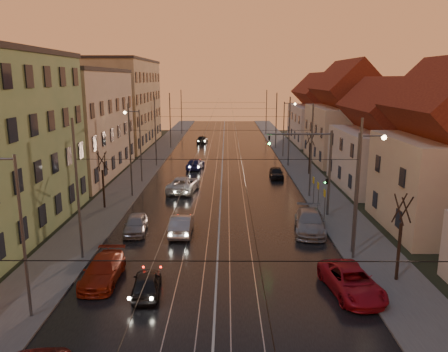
{
  "coord_description": "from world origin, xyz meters",
  "views": [
    {
      "loc": [
        0.57,
        -16.9,
        11.29
      ],
      "look_at": [
        0.33,
        22.49,
        2.44
      ],
      "focal_mm": 35.0,
      "sensor_mm": 36.0,
      "label": 1
    }
  ],
  "objects_px": {
    "street_lamp_0": "(15,222)",
    "driving_car_0": "(147,283)",
    "traffic_light_mast": "(318,162)",
    "street_lamp_3": "(286,124)",
    "street_lamp_2": "(137,139)",
    "parked_right_1": "(310,222)",
    "driving_car_4": "(202,139)",
    "driving_car_3": "(195,164)",
    "parked_right_0": "(351,281)",
    "driving_car_1": "(181,224)",
    "parked_left_2": "(103,270)",
    "parked_left_3": "(136,224)",
    "driving_car_2": "(183,184)",
    "street_lamp_1": "(361,182)",
    "parked_right_2": "(276,173)"
  },
  "relations": [
    {
      "from": "driving_car_0",
      "to": "parked_left_3",
      "type": "xyz_separation_m",
      "value": [
        -2.52,
        9.45,
        0.06
      ]
    },
    {
      "from": "street_lamp_0",
      "to": "driving_car_3",
      "type": "distance_m",
      "value": 36.14
    },
    {
      "from": "parked_left_2",
      "to": "parked_left_3",
      "type": "distance_m",
      "value": 8.0
    },
    {
      "from": "street_lamp_3",
      "to": "parked_right_2",
      "type": "xyz_separation_m",
      "value": [
        -2.79,
        -13.76,
        -4.25
      ]
    },
    {
      "from": "street_lamp_1",
      "to": "parked_left_2",
      "type": "height_order",
      "value": "street_lamp_1"
    },
    {
      "from": "driving_car_1",
      "to": "driving_car_3",
      "type": "height_order",
      "value": "driving_car_1"
    },
    {
      "from": "street_lamp_2",
      "to": "driving_car_4",
      "type": "xyz_separation_m",
      "value": [
        5.34,
        29.89,
        -4.19
      ]
    },
    {
      "from": "parked_right_0",
      "to": "parked_right_1",
      "type": "relative_size",
      "value": 0.93
    },
    {
      "from": "street_lamp_2",
      "to": "parked_left_3",
      "type": "xyz_separation_m",
      "value": [
        2.9,
        -16.07,
        -4.21
      ]
    },
    {
      "from": "street_lamp_2",
      "to": "street_lamp_3",
      "type": "height_order",
      "value": "same"
    },
    {
      "from": "driving_car_3",
      "to": "driving_car_4",
      "type": "bearing_deg",
      "value": -82.44
    },
    {
      "from": "street_lamp_2",
      "to": "street_lamp_0",
      "type": "bearing_deg",
      "value": -90.0
    },
    {
      "from": "driving_car_4",
      "to": "street_lamp_3",
      "type": "bearing_deg",
      "value": 138.36
    },
    {
      "from": "driving_car_1",
      "to": "driving_car_4",
      "type": "relative_size",
      "value": 1.08
    },
    {
      "from": "driving_car_3",
      "to": "driving_car_2",
      "type": "bearing_deg",
      "value": 94.72
    },
    {
      "from": "street_lamp_1",
      "to": "parked_right_1",
      "type": "xyz_separation_m",
      "value": [
        -2.3,
        4.22,
        -4.11
      ]
    },
    {
      "from": "parked_left_2",
      "to": "street_lamp_3",
      "type": "bearing_deg",
      "value": 68.5
    },
    {
      "from": "driving_car_3",
      "to": "parked_right_1",
      "type": "bearing_deg",
      "value": 120.45
    },
    {
      "from": "street_lamp_2",
      "to": "parked_left_3",
      "type": "bearing_deg",
      "value": -79.75
    },
    {
      "from": "street_lamp_2",
      "to": "driving_car_4",
      "type": "height_order",
      "value": "street_lamp_2"
    },
    {
      "from": "driving_car_0",
      "to": "parked_right_0",
      "type": "relative_size",
      "value": 0.72
    },
    {
      "from": "parked_left_3",
      "to": "parked_right_0",
      "type": "relative_size",
      "value": 0.79
    },
    {
      "from": "street_lamp_0",
      "to": "parked_right_2",
      "type": "height_order",
      "value": "street_lamp_0"
    },
    {
      "from": "driving_car_4",
      "to": "parked_right_1",
      "type": "xyz_separation_m",
      "value": [
        10.57,
        -45.67,
        0.09
      ]
    },
    {
      "from": "street_lamp_2",
      "to": "parked_right_1",
      "type": "height_order",
      "value": "street_lamp_2"
    },
    {
      "from": "driving_car_1",
      "to": "parked_right_2",
      "type": "height_order",
      "value": "driving_car_1"
    },
    {
      "from": "traffic_light_mast",
      "to": "street_lamp_3",
      "type": "bearing_deg",
      "value": 87.73
    },
    {
      "from": "street_lamp_0",
      "to": "driving_car_0",
      "type": "relative_size",
      "value": 2.21
    },
    {
      "from": "driving_car_2",
      "to": "driving_car_3",
      "type": "xyz_separation_m",
      "value": [
        0.39,
        11.41,
        -0.12
      ]
    },
    {
      "from": "driving_car_2",
      "to": "parked_right_1",
      "type": "xyz_separation_m",
      "value": [
        10.62,
        -11.81,
        0.0
      ]
    },
    {
      "from": "street_lamp_0",
      "to": "traffic_light_mast",
      "type": "height_order",
      "value": "street_lamp_0"
    },
    {
      "from": "traffic_light_mast",
      "to": "driving_car_4",
      "type": "relative_size",
      "value": 1.77
    },
    {
      "from": "street_lamp_2",
      "to": "parked_right_1",
      "type": "xyz_separation_m",
      "value": [
        15.91,
        -15.78,
        -4.11
      ]
    },
    {
      "from": "street_lamp_2",
      "to": "street_lamp_3",
      "type": "relative_size",
      "value": 1.0
    },
    {
      "from": "driving_car_4",
      "to": "parked_left_2",
      "type": "bearing_deg",
      "value": 92.73
    },
    {
      "from": "parked_right_2",
      "to": "street_lamp_0",
      "type": "bearing_deg",
      "value": -115.52
    },
    {
      "from": "driving_car_4",
      "to": "parked_left_3",
      "type": "bearing_deg",
      "value": 92.52
    },
    {
      "from": "traffic_light_mast",
      "to": "driving_car_4",
      "type": "xyz_separation_m",
      "value": [
        -11.76,
        41.89,
        -3.91
      ]
    },
    {
      "from": "street_lamp_3",
      "to": "driving_car_0",
      "type": "bearing_deg",
      "value": -107.12
    },
    {
      "from": "traffic_light_mast",
      "to": "driving_car_3",
      "type": "bearing_deg",
      "value": 120.41
    },
    {
      "from": "driving_car_0",
      "to": "parked_left_2",
      "type": "xyz_separation_m",
      "value": [
        -2.74,
        1.45,
        0.06
      ]
    },
    {
      "from": "parked_left_3",
      "to": "parked_right_1",
      "type": "height_order",
      "value": "parked_right_1"
    },
    {
      "from": "driving_car_4",
      "to": "parked_left_2",
      "type": "distance_m",
      "value": 54.03
    },
    {
      "from": "street_lamp_2",
      "to": "parked_right_0",
      "type": "bearing_deg",
      "value": -57.23
    },
    {
      "from": "street_lamp_0",
      "to": "parked_right_0",
      "type": "xyz_separation_m",
      "value": [
        16.35,
        2.6,
        -4.19
      ]
    },
    {
      "from": "traffic_light_mast",
      "to": "parked_left_2",
      "type": "bearing_deg",
      "value": -140.08
    },
    {
      "from": "street_lamp_0",
      "to": "street_lamp_3",
      "type": "height_order",
      "value": "same"
    },
    {
      "from": "driving_car_2",
      "to": "street_lamp_0",
      "type": "bearing_deg",
      "value": 84.54
    },
    {
      "from": "street_lamp_0",
      "to": "driving_car_1",
      "type": "height_order",
      "value": "street_lamp_0"
    },
    {
      "from": "driving_car_0",
      "to": "driving_car_3",
      "type": "height_order",
      "value": "driving_car_3"
    }
  ]
}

